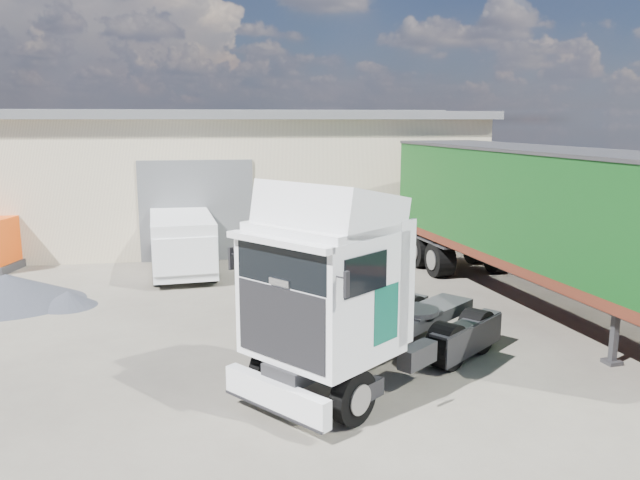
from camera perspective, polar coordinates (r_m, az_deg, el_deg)
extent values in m
plane|color=#2A2822|center=(13.41, -3.58, -10.92)|extent=(120.00, 120.00, 0.00)
cube|color=beige|center=(28.91, -18.86, 5.43)|extent=(30.00, 12.00, 5.00)
cube|color=#535658|center=(28.80, -19.19, 10.68)|extent=(30.60, 12.60, 0.30)
cube|color=#535658|center=(22.61, -11.21, 2.63)|extent=(4.00, 0.08, 3.60)
cube|color=#535658|center=(28.80, -19.21, 11.07)|extent=(30.60, 0.40, 0.15)
cube|color=brown|center=(22.65, 25.00, 0.41)|extent=(0.35, 26.00, 2.50)
cylinder|color=black|center=(11.22, -0.89, -12.79)|extent=(2.12, 2.30, 0.95)
cylinder|color=black|center=(13.53, 8.24, -8.68)|extent=(2.15, 2.34, 0.95)
cylinder|color=black|center=(14.53, 11.00, -7.37)|extent=(2.15, 2.34, 0.95)
cube|color=#2D2D30|center=(12.65, 5.78, -8.43)|extent=(5.09, 4.34, 0.27)
cube|color=white|center=(10.67, -4.07, -14.04)|extent=(1.61, 1.91, 0.49)
cube|color=white|center=(10.92, 0.21, -4.78)|extent=(3.00, 3.03, 2.19)
cube|color=black|center=(10.30, -3.63, -7.72)|extent=(1.28, 1.56, 1.25)
cube|color=black|center=(10.04, -3.62, -2.37)|extent=(1.30, 1.59, 0.67)
cube|color=white|center=(10.75, 0.85, 2.66)|extent=(2.74, 2.81, 1.10)
cube|color=#0C5441|center=(11.97, -2.68, -4.59)|extent=(0.53, 0.43, 0.98)
cube|color=#0C5441|center=(10.58, 6.09, -6.74)|extent=(0.53, 0.43, 0.98)
cylinder|color=#2D2D30|center=(13.51, 8.72, -6.40)|extent=(1.38, 1.38, 0.11)
cube|color=#2D2D30|center=(14.35, 25.30, -8.03)|extent=(0.35, 0.35, 1.17)
cylinder|color=black|center=(21.51, 12.64, -1.19)|extent=(2.82, 1.44, 1.13)
cube|color=#2D2D30|center=(17.86, 19.26, -2.72)|extent=(2.34, 12.77, 0.37)
cube|color=#501E12|center=(17.79, 19.33, -1.63)|extent=(4.13, 12.98, 0.26)
cube|color=black|center=(17.54, 19.64, 3.20)|extent=(4.13, 12.98, 2.76)
cube|color=#2D2D30|center=(17.42, 19.94, 7.77)|extent=(4.20, 13.05, 0.09)
cylinder|color=black|center=(19.68, -12.22, -2.98)|extent=(2.01, 0.86, 0.67)
cylinder|color=black|center=(22.85, -12.64, -1.07)|extent=(2.01, 0.86, 0.67)
cube|color=white|center=(21.11, -12.53, -0.02)|extent=(2.39, 4.84, 1.73)
cube|color=white|center=(19.23, -12.25, -1.23)|extent=(1.96, 1.10, 1.12)
cube|color=black|center=(19.32, -12.35, 0.51)|extent=(1.78, 0.26, 0.61)
cone|color=black|center=(19.16, -26.71, -4.03)|extent=(4.92, 4.92, 0.85)
cone|color=black|center=(18.32, -22.04, -4.99)|extent=(1.85, 1.85, 0.43)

